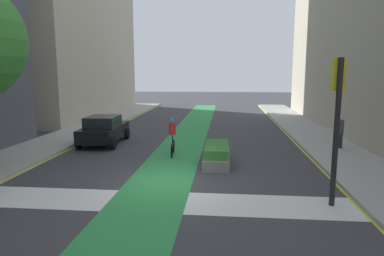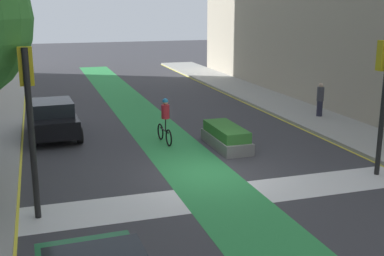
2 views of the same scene
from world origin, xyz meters
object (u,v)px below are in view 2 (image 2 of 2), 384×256
car_black_left_far (53,118)px  cyclist_in_lane (165,120)px  traffic_signal_near_right (383,82)px  median_planter (226,137)px  pedestrian_sidewalk_right_b (320,99)px  traffic_signal_near_left (29,101)px

car_black_left_far → cyclist_in_lane: cyclist_in_lane is taller
traffic_signal_near_right → median_planter: 6.21m
cyclist_in_lane → median_planter: (2.13, -1.24, -0.57)m
pedestrian_sidewalk_right_b → median_planter: bearing=-152.8°
traffic_signal_near_right → traffic_signal_near_left: (-10.66, -0.11, 0.05)m
car_black_left_far → traffic_signal_near_right: bearing=-39.1°
traffic_signal_near_left → median_planter: 8.82m
traffic_signal_near_left → pedestrian_sidewalk_right_b: bearing=29.9°
traffic_signal_near_left → cyclist_in_lane: size_ratio=2.38×
traffic_signal_near_left → cyclist_in_lane: bearing=48.9°
traffic_signal_near_right → traffic_signal_near_left: bearing=-179.4°
traffic_signal_near_left → median_planter: traffic_signal_near_left is taller
traffic_signal_near_right → cyclist_in_lane: bearing=135.4°
pedestrian_sidewalk_right_b → traffic_signal_near_left: bearing=-150.1°
traffic_signal_near_left → car_black_left_far: bearing=84.7°
traffic_signal_near_right → traffic_signal_near_left: traffic_signal_near_left is taller
car_black_left_far → median_planter: car_black_left_far is taller
cyclist_in_lane → pedestrian_sidewalk_right_b: 8.48m
traffic_signal_near_right → cyclist_in_lane: size_ratio=2.34×
traffic_signal_near_left → median_planter: (7.11, 4.47, -2.69)m
pedestrian_sidewalk_right_b → traffic_signal_near_right: bearing=-109.0°
car_black_left_far → pedestrian_sidewalk_right_b: 12.50m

